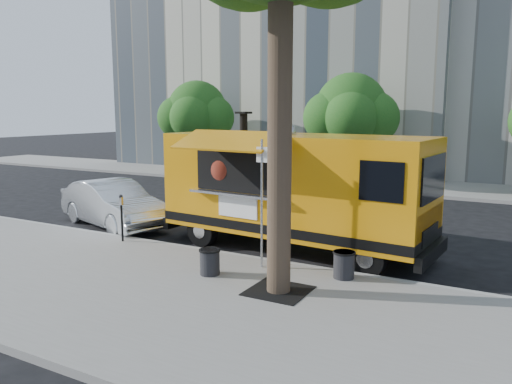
# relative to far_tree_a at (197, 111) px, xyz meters

# --- Properties ---
(ground) EXTENTS (120.00, 120.00, 0.00)m
(ground) POSITION_rel_far_tree_a_xyz_m (10.00, -12.30, -3.78)
(ground) COLOR black
(ground) RESTS_ON ground
(sidewalk) EXTENTS (60.00, 6.00, 0.15)m
(sidewalk) POSITION_rel_far_tree_a_xyz_m (10.00, -16.30, -3.70)
(sidewalk) COLOR gray
(sidewalk) RESTS_ON ground
(curb) EXTENTS (60.00, 0.14, 0.16)m
(curb) POSITION_rel_far_tree_a_xyz_m (10.00, -13.23, -3.70)
(curb) COLOR #999993
(curb) RESTS_ON ground
(far_sidewalk) EXTENTS (60.00, 5.00, 0.15)m
(far_sidewalk) POSITION_rel_far_tree_a_xyz_m (10.00, 1.20, -3.70)
(far_sidewalk) COLOR gray
(far_sidewalk) RESTS_ON ground
(tree_well) EXTENTS (1.20, 1.20, 0.02)m
(tree_well) POSITION_rel_far_tree_a_xyz_m (12.60, -15.10, -3.62)
(tree_well) COLOR black
(tree_well) RESTS_ON sidewalk
(far_tree_a) EXTENTS (3.42, 3.42, 5.36)m
(far_tree_a) POSITION_rel_far_tree_a_xyz_m (0.00, 0.00, 0.00)
(far_tree_a) COLOR #33261C
(far_tree_a) RESTS_ON far_sidewalk
(far_tree_b) EXTENTS (3.60, 3.60, 5.50)m
(far_tree_b) POSITION_rel_far_tree_a_xyz_m (9.00, 0.40, 0.06)
(far_tree_b) COLOR #33261C
(far_tree_b) RESTS_ON far_sidewalk
(sign_post) EXTENTS (0.28, 0.06, 3.00)m
(sign_post) POSITION_rel_far_tree_a_xyz_m (11.55, -13.85, -1.93)
(sign_post) COLOR silver
(sign_post) RESTS_ON sidewalk
(parking_meter) EXTENTS (0.11, 0.11, 1.33)m
(parking_meter) POSITION_rel_far_tree_a_xyz_m (7.00, -13.65, -2.79)
(parking_meter) COLOR black
(parking_meter) RESTS_ON sidewalk
(food_truck) EXTENTS (7.71, 3.81, 3.74)m
(food_truck) POSITION_rel_far_tree_a_xyz_m (11.37, -11.73, -2.02)
(food_truck) COLOR orange
(food_truck) RESTS_ON ground
(sedan) EXTENTS (4.87, 2.93, 1.52)m
(sedan) POSITION_rel_far_tree_a_xyz_m (4.98, -11.93, -3.02)
(sedan) COLOR silver
(sedan) RESTS_ON ground
(trash_bin_left) EXTENTS (0.50, 0.50, 0.60)m
(trash_bin_left) POSITION_rel_far_tree_a_xyz_m (13.50, -13.68, -3.31)
(trash_bin_left) COLOR black
(trash_bin_left) RESTS_ON sidewalk
(trash_bin_right) EXTENTS (0.48, 0.48, 0.58)m
(trash_bin_right) POSITION_rel_far_tree_a_xyz_m (10.78, -14.89, -3.31)
(trash_bin_right) COLOR black
(trash_bin_right) RESTS_ON sidewalk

